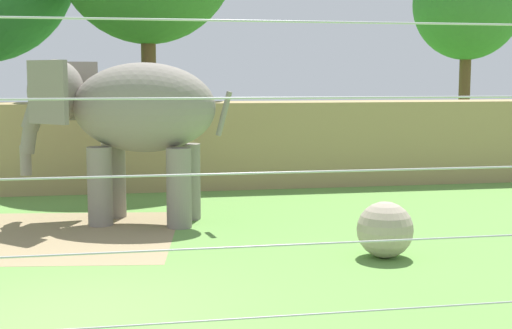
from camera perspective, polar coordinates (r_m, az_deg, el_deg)
name	(u,v)px	position (r m, az deg, el deg)	size (l,w,h in m)	color
ground_plane	(67,318)	(9.15, -14.96, -11.83)	(120.00, 120.00, 0.00)	#609342
dirt_patch	(42,235)	(13.84, -16.82, -5.47)	(4.90, 4.43, 0.01)	#937F5B
embankment_wall	(96,146)	(19.07, -12.72, 1.44)	(36.00, 1.80, 2.27)	tan
elephant	(127,115)	(14.49, -10.28, 3.94)	(4.28, 2.49, 3.28)	gray
enrichment_ball	(385,230)	(11.76, 10.32, -5.17)	(0.92, 0.92, 0.92)	tan
cable_fence	(40,205)	(6.55, -16.93, -3.09)	(12.88, 0.22, 3.56)	brown
tree_right_of_centre	(467,4)	(29.19, 16.61, 12.26)	(4.16, 4.16, 7.98)	brown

